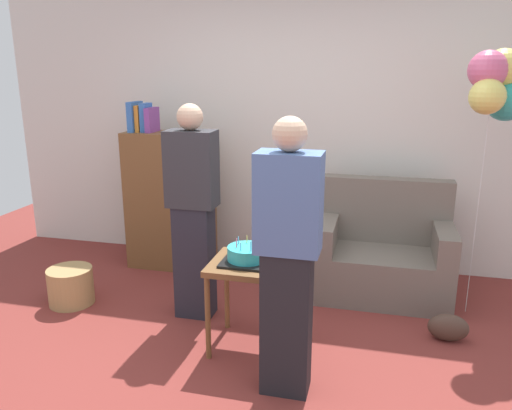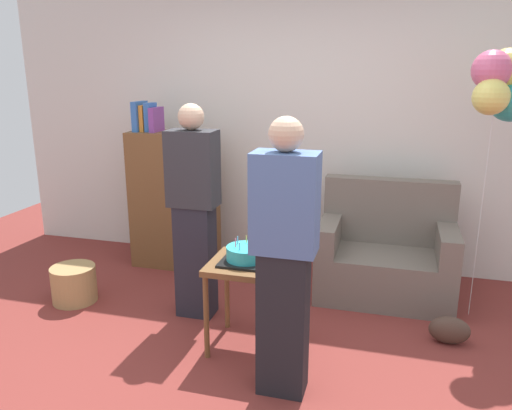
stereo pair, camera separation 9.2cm
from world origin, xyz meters
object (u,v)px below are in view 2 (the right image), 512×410
object	(u,v)px
person_blowing_candles	(194,212)
handbag	(449,330)
side_table	(246,275)
birthday_cake	(246,255)
couch	(385,256)
wicker_basket	(74,284)
bookshelf	(174,198)
person_holding_cake	(284,260)
balloon_bunch	(502,85)

from	to	relation	value
person_blowing_candles	handbag	bearing A→B (deg)	15.81
side_table	birthday_cake	xyz separation A→B (m)	(0.00, -0.00, 0.15)
birthday_cake	person_blowing_candles	xyz separation A→B (m)	(-0.51, 0.36, 0.16)
couch	wicker_basket	size ratio (longest dim) A/B	3.06
bookshelf	person_holding_cake	world-z (taller)	person_holding_cake
person_holding_cake	handbag	size ratio (longest dim) A/B	5.82
bookshelf	person_holding_cake	distance (m)	2.22
birthday_cake	balloon_bunch	xyz separation A→B (m)	(1.59, 0.95, 1.08)
bookshelf	person_blowing_candles	world-z (taller)	person_blowing_candles
bookshelf	balloon_bunch	xyz separation A→B (m)	(2.69, -0.32, 1.09)
couch	bookshelf	distance (m)	2.02
balloon_bunch	handbag	bearing A→B (deg)	-113.63
person_blowing_candles	person_holding_cake	xyz separation A→B (m)	(0.86, -0.77, 0.00)
person_blowing_candles	balloon_bunch	bearing A→B (deg)	29.81
couch	handbag	size ratio (longest dim) A/B	3.93
couch	handbag	xyz separation A→B (m)	(0.47, -0.71, -0.24)
person_holding_cake	balloon_bunch	distance (m)	2.06
bookshelf	couch	bearing A→B (deg)	-4.16
birthday_cake	handbag	world-z (taller)	birthday_cake
couch	wicker_basket	distance (m)	2.60
balloon_bunch	couch	bearing A→B (deg)	166.32
person_holding_cake	couch	bearing A→B (deg)	-109.97
couch	handbag	bearing A→B (deg)	-56.40
couch	person_blowing_candles	bearing A→B (deg)	-151.55
couch	handbag	world-z (taller)	couch
side_table	person_holding_cake	distance (m)	0.62
bookshelf	person_blowing_candles	size ratio (longest dim) A/B	0.96
couch	birthday_cake	world-z (taller)	couch
birthday_cake	wicker_basket	size ratio (longest dim) A/B	0.89
bookshelf	handbag	xyz separation A→B (m)	(2.46, -0.85, -0.57)
person_holding_cake	wicker_basket	xyz separation A→B (m)	(-1.92, 0.70, -0.68)
couch	bookshelf	size ratio (longest dim) A/B	0.70
person_holding_cake	wicker_basket	bearing A→B (deg)	-20.46
bookshelf	birthday_cake	size ratio (longest dim) A/B	4.91
handbag	couch	bearing A→B (deg)	123.60
side_table	balloon_bunch	bearing A→B (deg)	30.69
wicker_basket	balloon_bunch	xyz separation A→B (m)	(3.16, 0.66, 1.61)
birthday_cake	person_holding_cake	size ratio (longest dim) A/B	0.20
wicker_basket	birthday_cake	bearing A→B (deg)	-10.33
bookshelf	balloon_bunch	world-z (taller)	balloon_bunch
handbag	birthday_cake	bearing A→B (deg)	-163.19
bookshelf	side_table	distance (m)	1.68
bookshelf	handbag	bearing A→B (deg)	-19.11
birthday_cake	person_holding_cake	bearing A→B (deg)	-49.77
side_table	balloon_bunch	xyz separation A→B (m)	(1.59, 0.95, 1.23)
side_table	wicker_basket	size ratio (longest dim) A/B	1.73
side_table	wicker_basket	world-z (taller)	side_table
person_holding_cake	handbag	bearing A→B (deg)	-141.34
couch	bookshelf	bearing A→B (deg)	175.84
handbag	side_table	bearing A→B (deg)	-163.19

